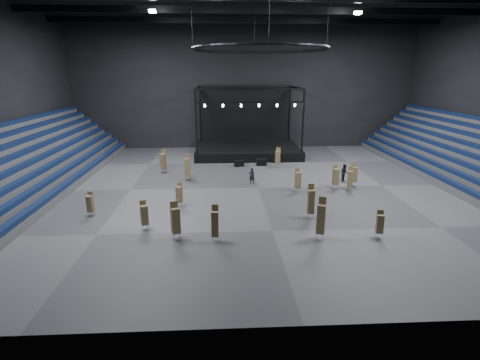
{
  "coord_description": "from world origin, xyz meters",
  "views": [
    {
      "loc": [
        -3.65,
        -35.19,
        11.01
      ],
      "look_at": [
        -1.91,
        -2.0,
        1.4
      ],
      "focal_mm": 28.0,
      "sensor_mm": 36.0,
      "label": 1
    }
  ],
  "objects_px": {
    "chair_stack_0": "(215,223)",
    "chair_stack_9": "(187,167)",
    "chair_stack_4": "(188,169)",
    "crew_member": "(344,173)",
    "chair_stack_10": "(311,201)",
    "chair_stack_3": "(298,180)",
    "chair_stack_8": "(179,194)",
    "chair_stack_1": "(336,176)",
    "chair_stack_5": "(278,157)",
    "chair_stack_13": "(321,218)",
    "chair_stack_14": "(350,178)",
    "flight_case_left": "(239,163)",
    "chair_stack_2": "(380,223)",
    "stage": "(247,143)",
    "flight_case_mid": "(261,162)",
    "chair_stack_15": "(163,161)",
    "flight_case_right": "(276,160)",
    "chair_stack_11": "(354,174)",
    "chair_stack_6": "(175,220)",
    "chair_stack_7": "(144,214)",
    "man_center": "(252,176)",
    "chair_stack_12": "(90,203)"
  },
  "relations": [
    {
      "from": "chair_stack_9",
      "to": "chair_stack_10",
      "type": "xyz_separation_m",
      "value": [
        10.44,
        -11.15,
        -0.03
      ]
    },
    {
      "from": "flight_case_mid",
      "to": "chair_stack_9",
      "type": "height_order",
      "value": "chair_stack_9"
    },
    {
      "from": "chair_stack_10",
      "to": "chair_stack_3",
      "type": "bearing_deg",
      "value": 90.3
    },
    {
      "from": "chair_stack_3",
      "to": "chair_stack_9",
      "type": "relative_size",
      "value": 0.81
    },
    {
      "from": "flight_case_left",
      "to": "chair_stack_2",
      "type": "relative_size",
      "value": 0.55
    },
    {
      "from": "chair_stack_14",
      "to": "chair_stack_15",
      "type": "relative_size",
      "value": 0.9
    },
    {
      "from": "chair_stack_9",
      "to": "chair_stack_3",
      "type": "bearing_deg",
      "value": -20.3
    },
    {
      "from": "chair_stack_11",
      "to": "chair_stack_15",
      "type": "height_order",
      "value": "chair_stack_15"
    },
    {
      "from": "flight_case_left",
      "to": "chair_stack_6",
      "type": "bearing_deg",
      "value": -104.79
    },
    {
      "from": "chair_stack_5",
      "to": "chair_stack_10",
      "type": "height_order",
      "value": "chair_stack_10"
    },
    {
      "from": "chair_stack_8",
      "to": "chair_stack_9",
      "type": "bearing_deg",
      "value": 109.65
    },
    {
      "from": "chair_stack_2",
      "to": "chair_stack_10",
      "type": "xyz_separation_m",
      "value": [
        -3.89,
        3.82,
        0.34
      ]
    },
    {
      "from": "chair_stack_2",
      "to": "chair_stack_10",
      "type": "bearing_deg",
      "value": 148.43
    },
    {
      "from": "chair_stack_3",
      "to": "crew_member",
      "type": "bearing_deg",
      "value": 10.41
    },
    {
      "from": "flight_case_right",
      "to": "chair_stack_4",
      "type": "relative_size",
      "value": 0.54
    },
    {
      "from": "chair_stack_0",
      "to": "chair_stack_1",
      "type": "bearing_deg",
      "value": 48.65
    },
    {
      "from": "chair_stack_5",
      "to": "chair_stack_13",
      "type": "relative_size",
      "value": 0.81
    },
    {
      "from": "stage",
      "to": "flight_case_mid",
      "type": "relative_size",
      "value": 11.49
    },
    {
      "from": "chair_stack_9",
      "to": "man_center",
      "type": "distance_m",
      "value": 6.84
    },
    {
      "from": "flight_case_right",
      "to": "chair_stack_11",
      "type": "distance_m",
      "value": 12.03
    },
    {
      "from": "chair_stack_0",
      "to": "flight_case_left",
      "type": "bearing_deg",
      "value": 87.2
    },
    {
      "from": "chair_stack_4",
      "to": "chair_stack_8",
      "type": "distance_m",
      "value": 8.42
    },
    {
      "from": "chair_stack_1",
      "to": "chair_stack_11",
      "type": "bearing_deg",
      "value": 15.05
    },
    {
      "from": "crew_member",
      "to": "man_center",
      "type": "bearing_deg",
      "value": 90.08
    },
    {
      "from": "chair_stack_3",
      "to": "chair_stack_13",
      "type": "bearing_deg",
      "value": -114.43
    },
    {
      "from": "flight_case_left",
      "to": "chair_stack_10",
      "type": "distance_m",
      "value": 17.64
    },
    {
      "from": "chair_stack_3",
      "to": "chair_stack_9",
      "type": "bearing_deg",
      "value": 135.85
    },
    {
      "from": "chair_stack_15",
      "to": "chair_stack_2",
      "type": "bearing_deg",
      "value": -22.56
    },
    {
      "from": "crew_member",
      "to": "chair_stack_10",
      "type": "bearing_deg",
      "value": 146.92
    },
    {
      "from": "chair_stack_2",
      "to": "chair_stack_8",
      "type": "distance_m",
      "value": 15.97
    },
    {
      "from": "flight_case_left",
      "to": "chair_stack_5",
      "type": "height_order",
      "value": "chair_stack_5"
    },
    {
      "from": "flight_case_right",
      "to": "crew_member",
      "type": "distance_m",
      "value": 10.36
    },
    {
      "from": "flight_case_right",
      "to": "chair_stack_3",
      "type": "relative_size",
      "value": 0.49
    },
    {
      "from": "chair_stack_4",
      "to": "chair_stack_9",
      "type": "distance_m",
      "value": 0.54
    },
    {
      "from": "stage",
      "to": "chair_stack_6",
      "type": "height_order",
      "value": "stage"
    },
    {
      "from": "flight_case_mid",
      "to": "chair_stack_7",
      "type": "xyz_separation_m",
      "value": [
        -10.51,
        -18.83,
        0.76
      ]
    },
    {
      "from": "chair_stack_0",
      "to": "chair_stack_9",
      "type": "bearing_deg",
      "value": 106.09
    },
    {
      "from": "chair_stack_1",
      "to": "chair_stack_8",
      "type": "height_order",
      "value": "chair_stack_1"
    },
    {
      "from": "chair_stack_1",
      "to": "chair_stack_12",
      "type": "height_order",
      "value": "chair_stack_1"
    },
    {
      "from": "chair_stack_5",
      "to": "chair_stack_6",
      "type": "xyz_separation_m",
      "value": [
        -9.91,
        -19.46,
        0.1
      ]
    },
    {
      "from": "chair_stack_7",
      "to": "chair_stack_15",
      "type": "xyz_separation_m",
      "value": [
        -0.95,
        16.09,
        0.19
      ]
    },
    {
      "from": "man_center",
      "to": "chair_stack_4",
      "type": "bearing_deg",
      "value": -27.19
    },
    {
      "from": "flight_case_right",
      "to": "chair_stack_5",
      "type": "xyz_separation_m",
      "value": [
        -0.2,
        -2.45,
        0.91
      ]
    },
    {
      "from": "chair_stack_3",
      "to": "chair_stack_14",
      "type": "height_order",
      "value": "chair_stack_14"
    },
    {
      "from": "stage",
      "to": "flight_case_mid",
      "type": "distance_m",
      "value": 7.35
    },
    {
      "from": "chair_stack_7",
      "to": "man_center",
      "type": "relative_size",
      "value": 1.34
    },
    {
      "from": "chair_stack_2",
      "to": "chair_stack_13",
      "type": "xyz_separation_m",
      "value": [
        -4.11,
        0.0,
        0.46
      ]
    },
    {
      "from": "flight_case_mid",
      "to": "chair_stack_13",
      "type": "relative_size",
      "value": 0.41
    },
    {
      "from": "chair_stack_2",
      "to": "chair_stack_6",
      "type": "bearing_deg",
      "value": -169.31
    },
    {
      "from": "chair_stack_10",
      "to": "chair_stack_15",
      "type": "distance_m",
      "value": 19.77
    }
  ]
}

